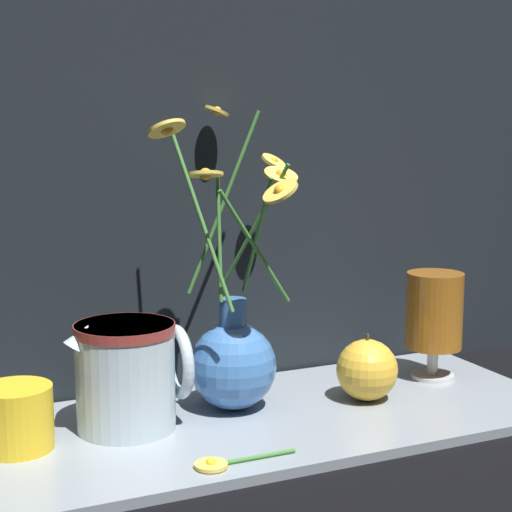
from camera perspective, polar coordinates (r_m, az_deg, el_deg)
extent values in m
plane|color=black|center=(1.09, 0.26, -11.24)|extent=(6.00, 6.00, 0.00)
cube|color=gray|center=(1.09, 0.26, -10.94)|extent=(0.78, 0.32, 0.01)
sphere|color=#3F72B7|center=(1.10, -1.54, -7.34)|extent=(0.11, 0.11, 0.11)
cylinder|color=#3F72B7|center=(1.08, -1.55, -4.05)|extent=(0.03, 0.03, 0.05)
cylinder|color=#3D7A33|center=(1.10, -2.17, 3.58)|extent=(0.10, 0.02, 0.24)
cylinder|color=#EAC64C|center=(1.14, -2.75, 9.64)|extent=(0.04, 0.04, 0.02)
sphere|color=gold|center=(1.14, -2.75, 9.64)|extent=(0.01, 0.01, 0.01)
cylinder|color=#3D7A33|center=(1.06, -2.46, 1.25)|extent=(0.02, 0.04, 0.16)
cylinder|color=#EAC64C|center=(1.05, -3.39, 5.46)|extent=(0.05, 0.05, 0.01)
sphere|color=gold|center=(1.05, -3.39, 5.46)|extent=(0.02, 0.02, 0.02)
cylinder|color=#3D7A33|center=(1.10, -0.16, 1.87)|extent=(0.06, 0.09, 0.17)
cylinder|color=#EAC64C|center=(1.14, 1.18, 6.34)|extent=(0.05, 0.05, 0.02)
sphere|color=gold|center=(1.14, 1.18, 6.34)|extent=(0.01, 0.01, 0.01)
cylinder|color=#3D7A33|center=(1.02, -0.05, 0.56)|extent=(0.10, 0.02, 0.15)
cylinder|color=#EAC64C|center=(0.97, 1.62, 4.34)|extent=(0.05, 0.05, 0.03)
sphere|color=gold|center=(0.97, 1.62, 4.34)|extent=(0.02, 0.02, 0.02)
cylinder|color=#3D7A33|center=(1.08, 0.06, 1.30)|extent=(0.01, 0.07, 0.15)
cylinder|color=#EAC64C|center=(1.09, 1.67, 5.40)|extent=(0.05, 0.05, 0.02)
sphere|color=gold|center=(1.09, 1.67, 5.40)|extent=(0.02, 0.02, 0.02)
cylinder|color=#3D7A33|center=(1.02, -3.69, 2.53)|extent=(0.05, 0.10, 0.21)
cylinder|color=#EAC64C|center=(0.98, -6.05, 8.44)|extent=(0.06, 0.06, 0.02)
sphere|color=gold|center=(0.98, -6.05, 8.44)|extent=(0.02, 0.02, 0.02)
cylinder|color=yellow|center=(1.01, -15.70, -10.35)|extent=(0.08, 0.08, 0.07)
cylinder|color=silver|center=(1.04, -8.69, -7.95)|extent=(0.12, 0.12, 0.13)
cylinder|color=maroon|center=(1.02, -8.77, -4.82)|extent=(0.12, 0.12, 0.01)
torus|color=silver|center=(1.05, -5.23, -7.03)|extent=(0.01, 0.09, 0.09)
cone|color=silver|center=(1.01, -11.51, -5.29)|extent=(0.04, 0.03, 0.04)
cylinder|color=silver|center=(1.26, 11.66, -7.82)|extent=(0.06, 0.06, 0.01)
cylinder|color=silver|center=(1.25, 11.69, -6.84)|extent=(0.02, 0.02, 0.04)
cylinder|color=#935619|center=(1.24, 11.81, -3.57)|extent=(0.08, 0.08, 0.11)
sphere|color=gold|center=(1.14, 7.53, -7.60)|extent=(0.08, 0.08, 0.08)
cylinder|color=#4C3819|center=(1.13, 7.58, -5.43)|extent=(0.00, 0.00, 0.01)
cylinder|color=#3D7A33|center=(0.96, -0.16, -13.31)|extent=(0.10, 0.01, 0.01)
cylinder|color=#EAC64C|center=(0.94, -3.02, -13.75)|extent=(0.04, 0.04, 0.00)
sphere|color=yellow|center=(0.94, -3.02, -13.58)|extent=(0.01, 0.01, 0.01)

